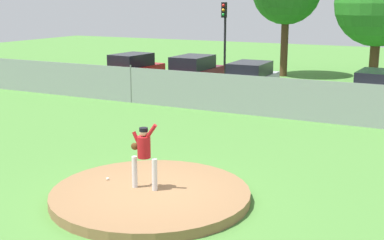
% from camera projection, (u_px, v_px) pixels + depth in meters
% --- Properties ---
extents(ground_plane, '(80.00, 80.00, 0.00)m').
position_uv_depth(ground_plane, '(242.00, 141.00, 17.86)').
color(ground_plane, '#4C8438').
extents(asphalt_strip, '(44.00, 7.00, 0.01)m').
position_uv_depth(asphalt_strip, '(307.00, 100.00, 25.23)').
color(asphalt_strip, '#2B2B2D').
rests_on(asphalt_strip, ground_plane).
extents(pitchers_mound, '(4.85, 4.85, 0.24)m').
position_uv_depth(pitchers_mound, '(151.00, 195.00, 12.63)').
color(pitchers_mound, olive).
rests_on(pitchers_mound, ground_plane).
extents(pitcher_youth, '(0.77, 0.32, 1.66)m').
position_uv_depth(pitcher_youth, '(144.00, 151.00, 12.49)').
color(pitcher_youth, silver).
rests_on(pitcher_youth, pitchers_mound).
extents(baseball, '(0.07, 0.07, 0.07)m').
position_uv_depth(baseball, '(108.00, 179.00, 13.29)').
color(baseball, white).
rests_on(baseball, pitchers_mound).
extents(chainlink_fence, '(36.11, 0.07, 1.78)m').
position_uv_depth(chainlink_fence, '(279.00, 98.00, 21.14)').
color(chainlink_fence, gray).
rests_on(chainlink_fence, ground_plane).
extents(parked_car_white, '(2.01, 4.31, 1.63)m').
position_uv_depth(parked_car_white, '(377.00, 90.00, 23.49)').
color(parked_car_white, silver).
rests_on(parked_car_white, ground_plane).
extents(parked_car_red, '(2.05, 4.38, 1.77)m').
position_uv_depth(parked_car_red, '(132.00, 70.00, 29.44)').
color(parked_car_red, '#A81919').
rests_on(parked_car_red, ground_plane).
extents(parked_car_silver, '(2.00, 4.39, 1.68)m').
position_uv_depth(parked_car_silver, '(250.00, 80.00, 26.27)').
color(parked_car_silver, '#B7BABF').
rests_on(parked_car_silver, ground_plane).
extents(parked_car_burgundy, '(1.88, 4.44, 1.80)m').
position_uv_depth(parked_car_burgundy, '(193.00, 73.00, 28.05)').
color(parked_car_burgundy, maroon).
rests_on(parked_car_burgundy, ground_plane).
extents(traffic_cone_orange, '(0.40, 0.40, 0.55)m').
position_uv_depth(traffic_cone_orange, '(317.00, 92.00, 25.83)').
color(traffic_cone_orange, orange).
rests_on(traffic_cone_orange, asphalt_strip).
extents(traffic_light_near, '(0.28, 0.46, 4.60)m').
position_uv_depth(traffic_light_near, '(224.00, 27.00, 31.21)').
color(traffic_light_near, black).
rests_on(traffic_light_near, ground_plane).
extents(tree_broad_right, '(5.06, 5.06, 7.07)m').
position_uv_depth(tree_broad_right, '(379.00, 4.00, 30.31)').
color(tree_broad_right, '#4C331E').
rests_on(tree_broad_right, ground_plane).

